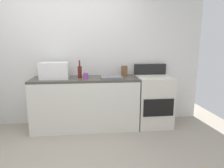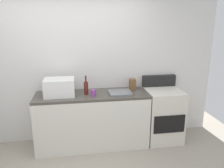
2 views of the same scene
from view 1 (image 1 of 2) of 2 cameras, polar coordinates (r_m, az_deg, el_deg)
name	(u,v)px [view 1 (image 1 of 2)]	position (r m, az deg, el deg)	size (l,w,h in m)	color
wall_back	(68,53)	(3.71, -12.58, 8.70)	(5.00, 0.10, 2.60)	silver
kitchen_counter	(86,103)	(3.49, -7.67, -5.50)	(1.80, 0.60, 0.90)	silver
stove_oven	(153,100)	(3.66, 11.85, -4.58)	(0.60, 0.61, 1.10)	silver
microwave	(55,70)	(3.41, -16.32, 3.81)	(0.46, 0.34, 0.27)	white
sink_basin	(112,77)	(3.35, -0.13, 2.06)	(0.36, 0.32, 0.03)	slate
wine_bottle	(80,72)	(3.37, -9.39, 3.61)	(0.07, 0.07, 0.30)	#591E19
coffee_mug	(86,76)	(3.26, -7.61, 2.34)	(0.08, 0.08, 0.10)	purple
knife_block	(124,71)	(3.56, 3.60, 3.84)	(0.10, 0.10, 0.18)	brown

